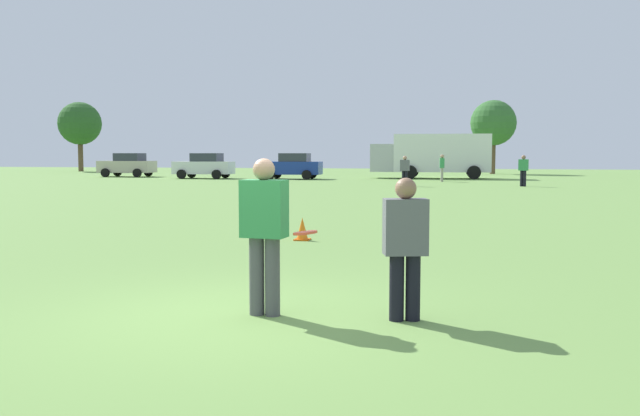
{
  "coord_description": "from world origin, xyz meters",
  "views": [
    {
      "loc": [
        2.43,
        -7.38,
        1.85
      ],
      "look_at": [
        0.79,
        0.73,
        1.19
      ],
      "focal_mm": 38.87,
      "sensor_mm": 36.0,
      "label": 1
    }
  ],
  "objects": [
    {
      "name": "bystander_far_jogger",
      "position": [
        5.84,
        32.15,
        0.97
      ],
      "size": [
        0.55,
        0.47,
        1.72
      ],
      "color": "black",
      "rests_on": "ground"
    },
    {
      "name": "player_thrower",
      "position": [
        0.27,
        0.11,
        1.01
      ],
      "size": [
        0.52,
        0.33,
        1.79
      ],
      "color": "#4C4C51",
      "rests_on": "ground"
    },
    {
      "name": "player_defender",
      "position": [
        1.86,
        0.17,
        0.88
      ],
      "size": [
        0.52,
        0.38,
        1.58
      ],
      "color": "black",
      "rests_on": "ground"
    },
    {
      "name": "bystander_field_marshal",
      "position": [
        -0.58,
        31.17,
        0.95
      ],
      "size": [
        0.53,
        0.44,
        1.68
      ],
      "color": "black",
      "rests_on": "ground"
    },
    {
      "name": "traffic_cone",
      "position": [
        -0.82,
        6.81,
        0.23
      ],
      "size": [
        0.32,
        0.32,
        0.48
      ],
      "color": "#D8590C",
      "rests_on": "ground"
    },
    {
      "name": "box_truck",
      "position": [
        0.52,
        43.32,
        1.75
      ],
      "size": [
        8.54,
        3.11,
        3.18
      ],
      "color": "white",
      "rests_on": "ground"
    },
    {
      "name": "parked_car_near_left",
      "position": [
        -22.77,
        42.12,
        0.92
      ],
      "size": [
        4.23,
        2.27,
        1.82
      ],
      "color": "#B7AD99",
      "rests_on": "ground"
    },
    {
      "name": "bystander_sideline_watcher",
      "position": [
        1.29,
        37.75,
        0.98
      ],
      "size": [
        0.32,
        0.5,
        1.74
      ],
      "color": "gray",
      "rests_on": "ground"
    },
    {
      "name": "parked_car_center",
      "position": [
        -9.2,
        40.13,
        0.92
      ],
      "size": [
        4.23,
        2.27,
        1.82
      ],
      "color": "navy",
      "rests_on": "ground"
    },
    {
      "name": "parked_car_mid_left",
      "position": [
        -15.66,
        39.91,
        0.92
      ],
      "size": [
        4.23,
        2.27,
        1.82
      ],
      "color": "silver",
      "rests_on": "ground"
    },
    {
      "name": "tree_west_oak",
      "position": [
        -34.74,
        55.71,
        4.73
      ],
      "size": [
        4.24,
        4.24,
        6.88
      ],
      "color": "brown",
      "rests_on": "ground"
    },
    {
      "name": "frisbee",
      "position": [
        0.78,
        -0.05,
        0.97
      ],
      "size": [
        0.27,
        0.27,
        0.06
      ],
      "color": "#E54C33"
    },
    {
      "name": "tree_west_maple",
      "position": [
        5.22,
        55.19,
        4.43
      ],
      "size": [
        3.96,
        3.96,
        6.44
      ],
      "color": "brown",
      "rests_on": "ground"
    },
    {
      "name": "ground_plane",
      "position": [
        0.0,
        0.0,
        0.0
      ],
      "size": [
        147.84,
        147.84,
        0.0
      ],
      "primitive_type": "plane",
      "color": "#6B9347"
    }
  ]
}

